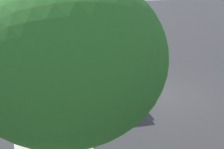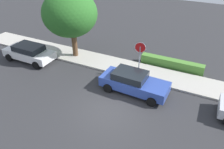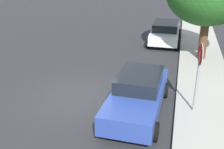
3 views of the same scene
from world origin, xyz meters
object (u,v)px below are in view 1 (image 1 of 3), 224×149
stop_sign (53,61)px  parked_car_blue (100,80)px  street_tree_near_corner (65,59)px  parked_car_silver (67,42)px

stop_sign → parked_car_blue: (0.37, -2.06, -1.15)m
stop_sign → street_tree_near_corner: bearing=175.8°
stop_sign → parked_car_silver: stop_sign is taller
stop_sign → parked_car_blue: bearing=-79.8°
parked_car_blue → street_tree_near_corner: street_tree_near_corner is taller
parked_car_silver → street_tree_near_corner: (-13.90, 2.31, 3.11)m
street_tree_near_corner → parked_car_blue: bearing=-20.9°
stop_sign → parked_car_silver: bearing=-13.6°
parked_car_blue → parked_car_silver: 7.32m
stop_sign → parked_car_blue: stop_sign is taller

